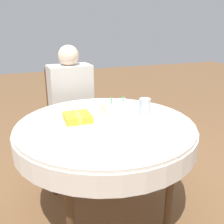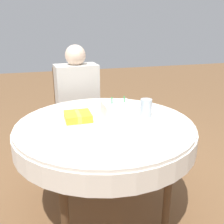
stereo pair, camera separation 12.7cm
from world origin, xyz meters
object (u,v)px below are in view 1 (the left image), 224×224
object	(u,v)px
chair	(70,111)
person	(71,94)
gift_box	(78,117)
drinking_glass	(145,107)
birthday_cake	(116,110)

from	to	relation	value
chair	person	world-z (taller)	person
chair	gift_box	world-z (taller)	chair
drinking_glass	gift_box	distance (m)	0.49
chair	birthday_cake	size ratio (longest dim) A/B	4.54
chair	drinking_glass	bearing A→B (deg)	-72.04
chair	birthday_cake	world-z (taller)	chair
birthday_cake	drinking_glass	distance (m)	0.21
person	birthday_cake	world-z (taller)	person
person	chair	bearing A→B (deg)	90.00
person	gift_box	xyz separation A→B (m)	(-0.11, -0.78, 0.05)
chair	person	size ratio (longest dim) A/B	0.80
person	gift_box	bearing A→B (deg)	-102.21
drinking_glass	gift_box	size ratio (longest dim) A/B	0.69
person	birthday_cake	xyz separation A→B (m)	(0.17, -0.79, 0.07)
person	birthday_cake	size ratio (longest dim) A/B	5.70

